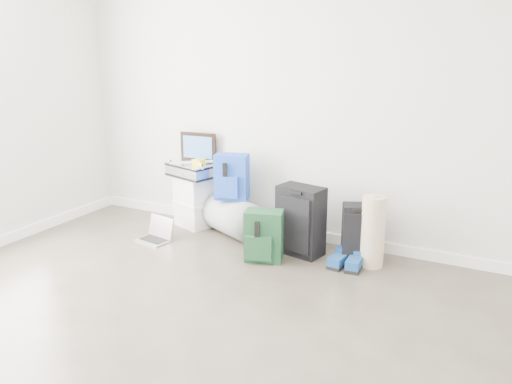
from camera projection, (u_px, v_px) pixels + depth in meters
The scene contains 14 objects.
ground at pixel (113, 362), 3.30m from camera, with size 5.00×5.00×0.00m, color #3C362C.
room_envelope at pixel (91, 73), 2.84m from camera, with size 4.52×5.02×2.71m.
boxes_stack at pixel (195, 201), 5.61m from camera, with size 0.45×0.41×0.53m.
briefcase at pixel (194, 170), 5.52m from camera, with size 0.48×0.35×0.14m, color #B2B2B7.
painting at pixel (198, 147), 5.54m from camera, with size 0.40×0.07×0.30m.
drone at pixel (199, 162), 5.44m from camera, with size 0.46×0.46×0.05m.
duffel_bag at pixel (233, 216), 5.37m from camera, with size 0.38×0.38×0.61m, color #9B9EA3.
blue_backpack at pixel (231, 178), 5.24m from camera, with size 0.36×0.30×0.44m.
large_suitcase at pixel (300, 221), 4.86m from camera, with size 0.45×0.33×0.63m.
green_backpack at pixel (263, 237), 4.73m from camera, with size 0.37×0.32×0.46m.
carry_on at pixel (361, 234), 4.70m from camera, with size 0.38×0.32×0.52m.
shoes at pixel (348, 261), 4.65m from camera, with size 0.28×0.32×0.10m.
rolled_rug at pixel (373, 232), 4.60m from camera, with size 0.20×0.20×0.62m, color tan.
laptop at pixel (157, 235), 5.27m from camera, with size 0.35×0.28×0.22m.
Camera 1 is at (2.11, -2.16, 1.90)m, focal length 38.00 mm.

